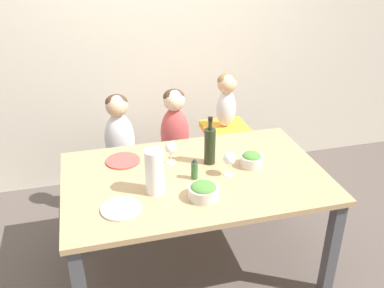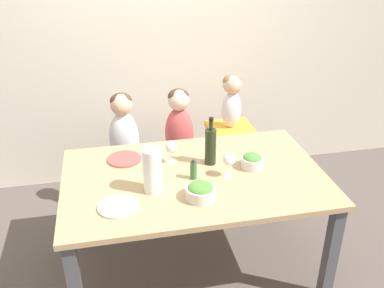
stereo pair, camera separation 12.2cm
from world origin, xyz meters
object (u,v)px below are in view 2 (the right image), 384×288
object	(u,v)px
person_child_left	(123,127)
person_baby_right	(232,97)
chair_far_left	(127,170)
chair_right_highchair	(230,143)
wine_bottle	(211,146)
chair_far_center	(180,165)
wine_glass_near	(229,160)
salad_bowl_large	(201,191)
salad_bowl_small	(252,161)
wine_glass_far	(171,148)
dinner_plate_front_left	(118,206)
person_child_center	(179,123)
dinner_plate_back_left	(124,159)
paper_towel_roll	(152,171)

from	to	relation	value
person_child_left	person_baby_right	size ratio (longest dim) A/B	1.33
chair_far_left	person_child_left	distance (m)	0.37
chair_right_highchair	wine_bottle	distance (m)	0.77
chair_far_center	wine_glass_near	size ratio (longest dim) A/B	2.88
salad_bowl_large	salad_bowl_small	xyz separation A→B (m)	(0.40, 0.27, 0.00)
chair_far_left	wine_bottle	xyz separation A→B (m)	(0.52, -0.61, 0.48)
wine_glass_far	salad_bowl_small	world-z (taller)	wine_glass_far
wine_glass_near	dinner_plate_front_left	distance (m)	0.72
chair_right_highchair	wine_glass_near	xyz separation A→B (m)	(-0.25, -0.79, 0.31)
person_child_center	dinner_plate_back_left	distance (m)	0.64
person_baby_right	wine_glass_near	world-z (taller)	person_baby_right
person_baby_right	wine_bottle	world-z (taller)	person_baby_right
wine_bottle	wine_glass_near	world-z (taller)	wine_bottle
chair_right_highchair	salad_bowl_small	xyz separation A→B (m)	(-0.07, -0.72, 0.25)
paper_towel_roll	salad_bowl_small	bearing A→B (deg)	12.07
chair_far_left	dinner_plate_back_left	world-z (taller)	dinner_plate_back_left
salad_bowl_large	dinner_plate_front_left	size ratio (longest dim) A/B	0.77
chair_far_left	paper_towel_roll	distance (m)	1.00
person_child_center	wine_glass_far	size ratio (longest dim) A/B	3.61
paper_towel_roll	chair_right_highchair	bearing A→B (deg)	49.96
wine_bottle	salad_bowl_small	bearing A→B (deg)	-23.25
dinner_plate_back_left	paper_towel_roll	bearing A→B (deg)	-70.61
person_child_center	wine_glass_near	size ratio (longest dim) A/B	3.61
chair_far_left	person_baby_right	distance (m)	1.01
person_baby_right	wine_glass_far	size ratio (longest dim) A/B	2.71
person_child_left	dinner_plate_front_left	size ratio (longest dim) A/B	2.56
dinner_plate_front_left	chair_far_center	bearing A→B (deg)	62.15
wine_bottle	salad_bowl_small	distance (m)	0.28
person_baby_right	wine_bottle	bearing A→B (deg)	-117.41
dinner_plate_front_left	dinner_plate_back_left	bearing A→B (deg)	82.41
paper_towel_roll	salad_bowl_small	size ratio (longest dim) A/B	1.92
chair_far_center	person_child_center	size ratio (longest dim) A/B	0.80
person_baby_right	paper_towel_roll	xyz separation A→B (m)	(-0.72, -0.86, -0.07)
salad_bowl_large	dinner_plate_back_left	distance (m)	0.66
person_baby_right	salad_bowl_large	size ratio (longest dim) A/B	2.48
person_child_center	salad_bowl_large	distance (m)	0.99
person_child_center	chair_right_highchair	bearing A→B (deg)	-0.17
chair_right_highchair	chair_far_center	bearing A→B (deg)	180.00
person_baby_right	wine_glass_near	distance (m)	0.84
person_child_left	salad_bowl_large	size ratio (longest dim) A/B	3.30
person_baby_right	salad_bowl_large	distance (m)	1.11
salad_bowl_large	salad_bowl_small	bearing A→B (deg)	34.11
salad_bowl_small	dinner_plate_front_left	world-z (taller)	salad_bowl_small
salad_bowl_small	wine_glass_near	bearing A→B (deg)	-157.52
person_baby_right	chair_far_left	bearing A→B (deg)	-179.88
wine_glass_near	chair_far_center	bearing A→B (deg)	101.76
chair_far_center	salad_bowl_small	distance (m)	0.89
paper_towel_roll	salad_bowl_large	distance (m)	0.30
dinner_plate_front_left	wine_glass_near	bearing A→B (deg)	15.62
salad_bowl_large	chair_far_left	bearing A→B (deg)	110.61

